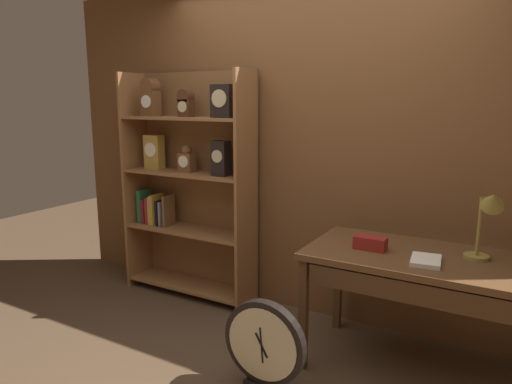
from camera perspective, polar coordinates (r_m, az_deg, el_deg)
name	(u,v)px	position (r m, az deg, el deg)	size (l,w,h in m)	color
back_wood_panel	(314,150)	(3.57, 7.15, 5.17)	(4.80, 0.05, 2.60)	brown
bookshelf	(187,181)	(4.00, -8.50, 1.35)	(1.19, 0.33, 1.90)	brown
workbench	(421,269)	(2.97, 19.54, -8.94)	(1.35, 0.72, 0.76)	brown
desk_lamp	(489,212)	(2.91, 26.66, -2.25)	(0.20, 0.21, 0.44)	olive
toolbox_small	(370,243)	(2.97, 13.83, -6.10)	(0.19, 0.10, 0.08)	maroon
open_repair_manual	(426,260)	(2.83, 20.11, -7.89)	(0.16, 0.22, 0.03)	silver
round_clock_large	(264,345)	(2.83, 1.04, -18.24)	(0.51, 0.11, 0.55)	black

